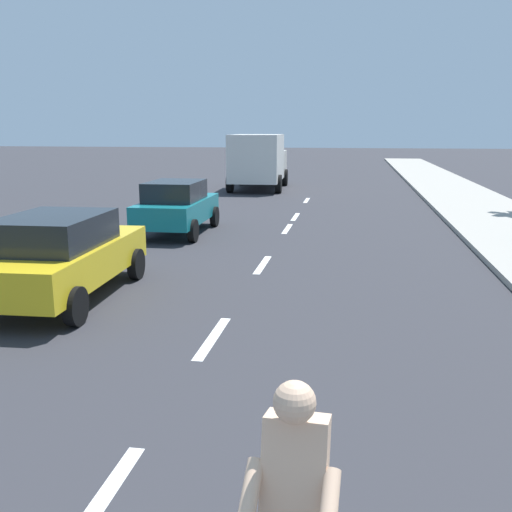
# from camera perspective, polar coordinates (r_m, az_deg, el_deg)

# --- Properties ---
(ground_plane) EXTENTS (160.00, 160.00, 0.00)m
(ground_plane) POSITION_cam_1_polar(r_m,az_deg,el_deg) (19.18, 3.58, 3.37)
(ground_plane) COLOR #2D2D33
(sidewalk_strip) EXTENTS (3.60, 80.00, 0.14)m
(sidewalk_strip) POSITION_cam_1_polar(r_m,az_deg,el_deg) (21.60, 22.67, 3.65)
(sidewalk_strip) COLOR #9E998E
(sidewalk_strip) RESTS_ON ground
(lane_stripe_1) EXTENTS (0.16, 1.80, 0.01)m
(lane_stripe_1) POSITION_cam_1_polar(r_m,az_deg,el_deg) (5.30, -15.61, -23.00)
(lane_stripe_1) COLOR white
(lane_stripe_1) RESTS_ON ground
(lane_stripe_2) EXTENTS (0.16, 1.80, 0.01)m
(lane_stripe_2) POSITION_cam_1_polar(r_m,az_deg,el_deg) (8.63, -4.34, -8.13)
(lane_stripe_2) COLOR white
(lane_stripe_2) RESTS_ON ground
(lane_stripe_3) EXTENTS (0.16, 1.80, 0.01)m
(lane_stripe_3) POSITION_cam_1_polar(r_m,az_deg,el_deg) (13.12, 0.67, -0.88)
(lane_stripe_3) COLOR white
(lane_stripe_3) RESTS_ON ground
(lane_stripe_4) EXTENTS (0.16, 1.80, 0.01)m
(lane_stripe_4) POSITION_cam_1_polar(r_m,az_deg,el_deg) (17.92, 3.14, 2.74)
(lane_stripe_4) COLOR white
(lane_stripe_4) RESTS_ON ground
(lane_stripe_5) EXTENTS (0.16, 1.80, 0.01)m
(lane_stripe_5) POSITION_cam_1_polar(r_m,az_deg,el_deg) (20.41, 3.96, 3.94)
(lane_stripe_5) COLOR white
(lane_stripe_5) RESTS_ON ground
(lane_stripe_6) EXTENTS (0.16, 1.80, 0.01)m
(lane_stripe_6) POSITION_cam_1_polar(r_m,az_deg,el_deg) (25.24, 5.09, 5.56)
(lane_stripe_6) COLOR white
(lane_stripe_6) RESTS_ON ground
(parked_car_yellow) EXTENTS (2.13, 4.36, 1.57)m
(parked_car_yellow) POSITION_cam_1_polar(r_m,az_deg,el_deg) (10.93, -19.04, 0.20)
(parked_car_yellow) COLOR gold
(parked_car_yellow) RESTS_ON ground
(parked_car_teal) EXTENTS (1.88, 3.95, 1.57)m
(parked_car_teal) POSITION_cam_1_polar(r_m,az_deg,el_deg) (17.16, -7.92, 5.01)
(parked_car_teal) COLOR #14727A
(parked_car_teal) RESTS_ON ground
(delivery_truck) EXTENTS (2.87, 6.33, 2.80)m
(delivery_truck) POSITION_cam_1_polar(r_m,az_deg,el_deg) (29.86, 0.27, 9.57)
(delivery_truck) COLOR beige
(delivery_truck) RESTS_ON ground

